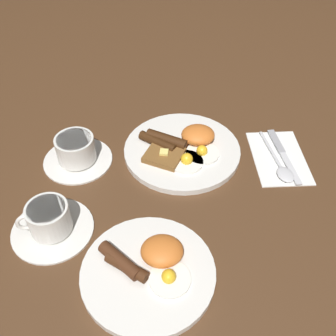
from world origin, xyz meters
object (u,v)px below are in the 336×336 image
(knife, at_px, (282,152))
(breakfast_plate_near, at_px, (183,148))
(teacup_near, at_px, (76,152))
(teacup_far, at_px, (50,222))
(spoon, at_px, (282,169))
(breakfast_plate_far, at_px, (149,269))

(knife, bearing_deg, breakfast_plate_near, -100.22)
(breakfast_plate_near, xyz_separation_m, teacup_near, (0.26, 0.02, 0.02))
(teacup_far, bearing_deg, knife, -157.51)
(teacup_far, bearing_deg, breakfast_plate_near, -140.40)
(breakfast_plate_near, relative_size, knife, 1.45)
(teacup_far, relative_size, knife, 0.85)
(teacup_near, distance_m, spoon, 0.49)
(teacup_far, height_order, spoon, teacup_far)
(knife, xyz_separation_m, spoon, (0.01, 0.06, 0.00))
(teacup_far, bearing_deg, teacup_near, -96.50)
(spoon, bearing_deg, teacup_far, -82.35)
(breakfast_plate_near, height_order, knife, breakfast_plate_near)
(breakfast_plate_far, relative_size, teacup_near, 1.51)
(breakfast_plate_far, relative_size, teacup_far, 1.50)
(teacup_far, bearing_deg, spoon, -162.90)
(knife, bearing_deg, teacup_near, -95.99)
(teacup_near, relative_size, spoon, 0.88)
(breakfast_plate_far, bearing_deg, teacup_far, -27.35)
(knife, bearing_deg, breakfast_plate_far, -52.36)
(breakfast_plate_near, xyz_separation_m, breakfast_plate_far, (0.08, 0.34, -0.00))
(breakfast_plate_near, distance_m, knife, 0.25)
(spoon, bearing_deg, teacup_near, -105.52)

